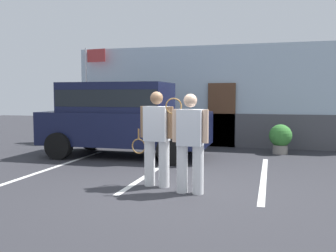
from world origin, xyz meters
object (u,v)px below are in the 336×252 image
at_px(tennis_player_man, 156,138).
at_px(potted_plant_by_porch, 280,138).
at_px(flag_pole, 91,78).
at_px(parked_suv, 122,115).
at_px(tennis_player_woman, 190,142).

relative_size(tennis_player_man, potted_plant_by_porch, 2.06).
bearing_deg(flag_pole, tennis_player_man, -52.90).
bearing_deg(potted_plant_by_porch, parked_suv, -159.52).
distance_m(tennis_player_man, tennis_player_woman, 0.77).
bearing_deg(tennis_player_man, flag_pole, -46.79).
bearing_deg(tennis_player_woman, potted_plant_by_porch, -105.70).
bearing_deg(parked_suv, flag_pole, 131.45).
bearing_deg(potted_plant_by_porch, tennis_player_man, -116.54).
xyz_separation_m(tennis_player_man, potted_plant_by_porch, (2.33, 4.66, -0.44)).
bearing_deg(flag_pole, tennis_player_woman, -50.07).
distance_m(parked_suv, tennis_player_man, 3.64).
relative_size(potted_plant_by_porch, flag_pole, 0.26).
relative_size(tennis_player_woman, flag_pole, 0.51).
relative_size(tennis_player_man, tennis_player_woman, 1.02).
relative_size(parked_suv, tennis_player_woman, 2.66).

